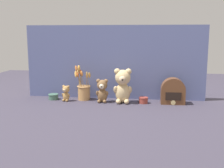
{
  "coord_description": "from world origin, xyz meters",
  "views": [
    {
      "loc": [
        0.33,
        -2.42,
        0.61
      ],
      "look_at": [
        0.0,
        0.02,
        0.16
      ],
      "focal_mm": 45.0,
      "sensor_mm": 36.0,
      "label": 1
    }
  ],
  "objects_px": {
    "teddy_bear_large": "(123,85)",
    "vintage_radio": "(173,92)",
    "decorative_tin_short": "(143,100)",
    "decorative_tin_tall": "(53,97)",
    "teddy_bear_small": "(66,93)",
    "flower_vase": "(84,90)",
    "teddy_bear_medium": "(102,90)"
  },
  "relations": [
    {
      "from": "teddy_bear_small",
      "to": "flower_vase",
      "type": "relative_size",
      "value": 0.45
    },
    {
      "from": "teddy_bear_medium",
      "to": "decorative_tin_tall",
      "type": "distance_m",
      "value": 0.48
    },
    {
      "from": "teddy_bear_medium",
      "to": "vintage_radio",
      "type": "bearing_deg",
      "value": 3.1
    },
    {
      "from": "flower_vase",
      "to": "decorative_tin_short",
      "type": "distance_m",
      "value": 0.56
    },
    {
      "from": "teddy_bear_medium",
      "to": "teddy_bear_large",
      "type": "bearing_deg",
      "value": 0.16
    },
    {
      "from": "teddy_bear_small",
      "to": "vintage_radio",
      "type": "bearing_deg",
      "value": 2.11
    },
    {
      "from": "vintage_radio",
      "to": "decorative_tin_short",
      "type": "xyz_separation_m",
      "value": [
        -0.25,
        -0.02,
        -0.07
      ]
    },
    {
      "from": "decorative_tin_tall",
      "to": "decorative_tin_short",
      "type": "xyz_separation_m",
      "value": [
        0.84,
        -0.03,
        0.0
      ]
    },
    {
      "from": "teddy_bear_large",
      "to": "vintage_radio",
      "type": "bearing_deg",
      "value": 4.33
    },
    {
      "from": "teddy_bear_large",
      "to": "teddy_bear_small",
      "type": "relative_size",
      "value": 2.09
    },
    {
      "from": "teddy_bear_large",
      "to": "teddy_bear_medium",
      "type": "relative_size",
      "value": 1.46
    },
    {
      "from": "vintage_radio",
      "to": "decorative_tin_short",
      "type": "distance_m",
      "value": 0.27
    },
    {
      "from": "teddy_bear_small",
      "to": "flower_vase",
      "type": "distance_m",
      "value": 0.16
    },
    {
      "from": "teddy_bear_small",
      "to": "vintage_radio",
      "type": "xyz_separation_m",
      "value": [
        0.95,
        0.04,
        0.02
      ]
    },
    {
      "from": "decorative_tin_tall",
      "to": "decorative_tin_short",
      "type": "bearing_deg",
      "value": -2.32
    },
    {
      "from": "teddy_bear_large",
      "to": "teddy_bear_small",
      "type": "xyz_separation_m",
      "value": [
        -0.52,
        -0.0,
        -0.08
      ]
    },
    {
      "from": "teddy_bear_large",
      "to": "vintage_radio",
      "type": "distance_m",
      "value": 0.44
    },
    {
      "from": "teddy_bear_large",
      "to": "teddy_bear_small",
      "type": "distance_m",
      "value": 0.52
    },
    {
      "from": "teddy_bear_small",
      "to": "vintage_radio",
      "type": "relative_size",
      "value": 0.64
    },
    {
      "from": "teddy_bear_medium",
      "to": "decorative_tin_tall",
      "type": "relative_size",
      "value": 2.24
    },
    {
      "from": "teddy_bear_large",
      "to": "decorative_tin_short",
      "type": "bearing_deg",
      "value": 4.03
    },
    {
      "from": "teddy_bear_medium",
      "to": "decorative_tin_tall",
      "type": "bearing_deg",
      "value": 174.26
    },
    {
      "from": "flower_vase",
      "to": "decorative_tin_short",
      "type": "xyz_separation_m",
      "value": [
        0.55,
        -0.06,
        -0.07
      ]
    },
    {
      "from": "vintage_radio",
      "to": "decorative_tin_short",
      "type": "relative_size",
      "value": 2.77
    },
    {
      "from": "teddy_bear_large",
      "to": "teddy_bear_medium",
      "type": "xyz_separation_m",
      "value": [
        -0.18,
        -0.0,
        -0.05
      ]
    },
    {
      "from": "flower_vase",
      "to": "teddy_bear_small",
      "type": "bearing_deg",
      "value": -153.0
    },
    {
      "from": "teddy_bear_small",
      "to": "flower_vase",
      "type": "bearing_deg",
      "value": 27.0
    },
    {
      "from": "teddy_bear_large",
      "to": "teddy_bear_small",
      "type": "bearing_deg",
      "value": -179.77
    },
    {
      "from": "teddy_bear_medium",
      "to": "vintage_radio",
      "type": "distance_m",
      "value": 0.62
    },
    {
      "from": "teddy_bear_small",
      "to": "vintage_radio",
      "type": "distance_m",
      "value": 0.95
    },
    {
      "from": "teddy_bear_medium",
      "to": "flower_vase",
      "type": "relative_size",
      "value": 0.65
    },
    {
      "from": "teddy_bear_medium",
      "to": "vintage_radio",
      "type": "xyz_separation_m",
      "value": [
        0.62,
        0.03,
        -0.01
      ]
    }
  ]
}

